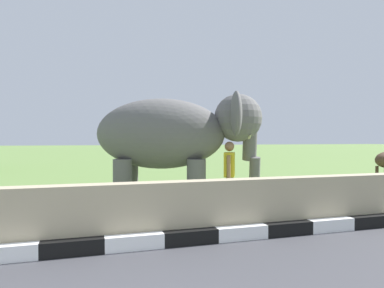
{
  "coord_description": "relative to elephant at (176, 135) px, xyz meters",
  "views": [
    {
      "loc": [
        0.27,
        -1.87,
        1.7
      ],
      "look_at": [
        2.65,
        5.81,
        1.6
      ],
      "focal_mm": 32.51,
      "sensor_mm": 36.0,
      "label": 1
    }
  ],
  "objects": [
    {
      "name": "striped_curb",
      "position": [
        -2.75,
        -2.83,
        -1.69
      ],
      "size": [
        16.2,
        0.2,
        0.24
      ],
      "color": "white",
      "rests_on": "ground_plane"
    },
    {
      "name": "elephant",
      "position": [
        0.0,
        0.0,
        0.0
      ],
      "size": [
        4.08,
        2.94,
        2.81
      ],
      "color": "#605E5E",
      "rests_on": "ground_plane"
    },
    {
      "name": "barrier_parapet",
      "position": [
        -0.4,
        -2.53,
        -1.31
      ],
      "size": [
        28.0,
        0.36,
        1.0
      ],
      "primitive_type": "cube",
      "color": "tan",
      "rests_on": "ground_plane"
    },
    {
      "name": "person_handler",
      "position": [
        1.16,
        -0.57,
        -0.88
      ],
      "size": [
        0.4,
        0.62,
        1.66
      ],
      "color": "navy",
      "rests_on": "ground_plane"
    }
  ]
}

